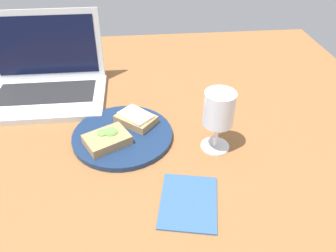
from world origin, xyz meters
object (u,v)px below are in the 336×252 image
object	(u,v)px
wine_glass	(219,111)
laptop	(45,81)
sandwich_with_cucumber	(107,139)
plate	(123,135)
napkin	(189,202)
sandwich_with_cheese	(136,119)

from	to	relation	value
wine_glass	laptop	size ratio (longest dim) A/B	0.44
sandwich_with_cucumber	plate	bearing A→B (deg)	47.65
sandwich_with_cucumber	napkin	world-z (taller)	sandwich_with_cucumber
wine_glass	sandwich_with_cheese	bearing A→B (deg)	152.06
plate	wine_glass	distance (cm)	25.83
sandwich_with_cheese	laptop	world-z (taller)	laptop
sandwich_with_cucumber	wine_glass	bearing A→B (deg)	-4.99
sandwich_with_cucumber	napkin	distance (cm)	26.00
napkin	sandwich_with_cucumber	bearing A→B (deg)	132.07
laptop	sandwich_with_cheese	bearing A→B (deg)	-36.03
wine_glass	napkin	distance (cm)	21.96
sandwich_with_cucumber	wine_glass	size ratio (longest dim) A/B	0.81
wine_glass	laptop	world-z (taller)	laptop
sandwich_with_cucumber	napkin	bearing A→B (deg)	-47.93
sandwich_with_cheese	napkin	xyz separation A→B (cm)	(10.15, -27.14, -2.53)
laptop	napkin	size ratio (longest dim) A/B	2.40
sandwich_with_cucumber	sandwich_with_cheese	world-z (taller)	same
sandwich_with_cheese	napkin	world-z (taller)	sandwich_with_cheese
sandwich_with_cucumber	sandwich_with_cheese	distance (cm)	10.71
napkin	wine_glass	bearing A→B (deg)	61.48
sandwich_with_cheese	wine_glass	bearing A→B (deg)	-27.94
plate	sandwich_with_cheese	xyz separation A→B (cm)	(3.61, 4.00, 2.03)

